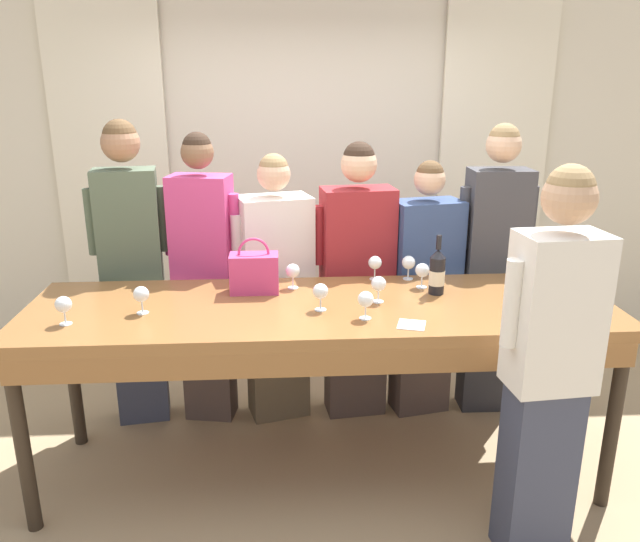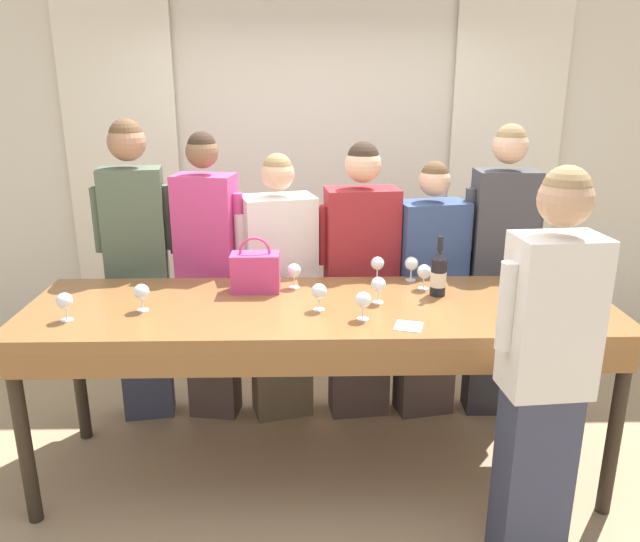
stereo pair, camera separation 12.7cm
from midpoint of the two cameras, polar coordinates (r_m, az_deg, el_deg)
name	(u,v)px [view 2 (the right image)]	position (r m, az deg, el deg)	size (l,w,h in m)	color
ground_plane	(320,470)	(3.65, 1.08, -17.74)	(18.00, 18.00, 0.00)	tan
wall_back	(315,171)	(4.84, 0.29, 9.09)	(12.00, 0.06, 2.80)	beige
curtain_panel_left	(125,181)	(4.96, -16.67, 7.91)	(0.83, 0.03, 2.69)	#EFE5C6
curtain_panel_right	(502,179)	(5.04, 17.02, 8.01)	(0.83, 0.03, 2.69)	#EFE5C6
tasting_bar	(321,321)	(3.19, 1.19, -4.60)	(2.99, 0.89, 0.99)	brown
wine_bottle	(438,274)	(3.35, 11.85, -0.25)	(0.08, 0.08, 0.32)	black
handbag	(255,271)	(3.36, -4.85, -0.04)	(0.26, 0.15, 0.30)	#C63870
wine_glass_front_left	(294,271)	(3.40, -1.31, -0.03)	(0.08, 0.08, 0.14)	white
wine_glass_front_mid	(424,272)	(3.44, 10.55, -0.10)	(0.08, 0.08, 0.14)	white
wine_glass_front_right	(363,300)	(2.97, 5.20, -2.70)	(0.08, 0.08, 0.14)	white
wine_glass_center_left	(529,264)	(3.74, 19.54, 0.58)	(0.08, 0.08, 0.14)	white
wine_glass_center_mid	(377,264)	(3.55, 6.30, 0.65)	(0.08, 0.08, 0.14)	white
wine_glass_center_right	(378,285)	(3.20, 6.50, -1.29)	(0.08, 0.08, 0.14)	white
wine_glass_back_left	(319,292)	(3.08, 1.10, -1.92)	(0.08, 0.08, 0.14)	white
wine_glass_back_mid	(142,292)	(3.18, -14.91, -1.90)	(0.08, 0.08, 0.14)	white
wine_glass_back_right	(411,264)	(3.57, 9.37, 0.63)	(0.08, 0.08, 0.14)	white
wine_glass_near_host	(65,302)	(3.16, -21.25, -2.63)	(0.08, 0.08, 0.14)	white
napkin	(409,326)	(2.95, 9.34, -5.02)	(0.16, 0.16, 0.00)	white
guest_olive_jacket	(138,267)	(3.92, -15.42, 0.36)	(0.47, 0.27, 1.87)	#383D51
guest_pink_top	(209,276)	(3.85, -9.19, -0.42)	(0.47, 0.28, 1.80)	#473833
guest_cream_sweater	(280,289)	(3.85, -2.73, -1.69)	(0.53, 0.38, 1.68)	brown
guest_striped_shirt	(361,281)	(3.85, 4.68, -0.93)	(0.55, 0.29, 1.74)	#473833
guest_navy_coat	(429,291)	(3.94, 10.81, -1.82)	(0.52, 0.32, 1.63)	#473833
guest_beige_cap	(499,269)	(4.01, 16.94, 0.13)	(0.48, 0.24, 1.84)	#28282D
host_pouring	(545,369)	(2.80, 21.15, -8.36)	(0.46, 0.27, 1.78)	#383D51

